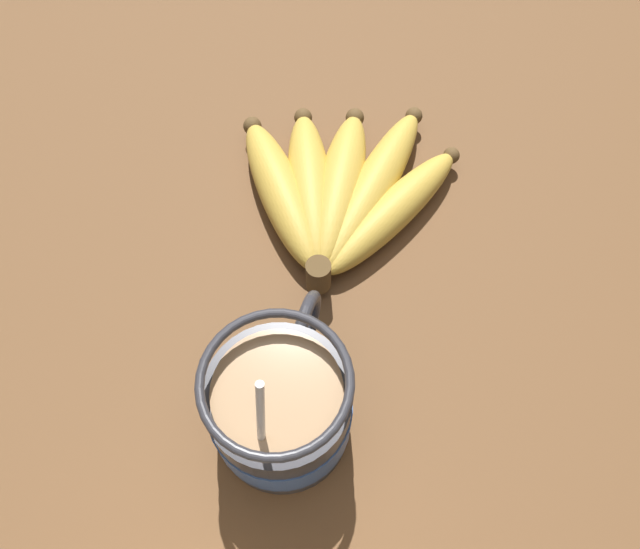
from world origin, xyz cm
name	(u,v)px	position (x,y,z in cm)	size (l,w,h in cm)	color
table	(307,335)	(0.00, 0.00, 1.65)	(118.98, 118.98, 3.29)	brown
coffee_mug	(281,408)	(-8.04, -0.74, 7.65)	(13.50, 9.71, 14.52)	#28282D
banana_bunch	(337,192)	(12.06, 0.88, 5.13)	(20.97, 21.17, 4.18)	#4C381E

